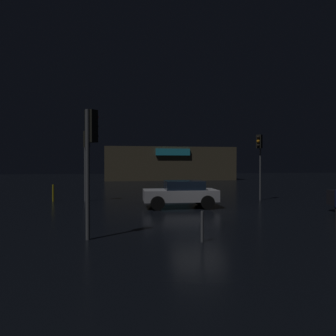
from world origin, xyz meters
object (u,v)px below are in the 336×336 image
object	(u,v)px
car_near	(181,193)
traffic_signal_opposite	(91,145)
store_building	(169,164)
traffic_signal_main	(86,150)
traffic_signal_cross_left	(259,150)

from	to	relation	value
car_near	traffic_signal_opposite	bearing A→B (deg)	-122.73
store_building	traffic_signal_main	distance (m)	27.71
traffic_signal_opposite	car_near	world-z (taller)	traffic_signal_opposite
store_building	traffic_signal_cross_left	world-z (taller)	store_building
traffic_signal_opposite	store_building	bearing A→B (deg)	76.50
traffic_signal_main	traffic_signal_opposite	bearing A→B (deg)	-84.91
traffic_signal_opposite	traffic_signal_cross_left	distance (m)	13.44
store_building	traffic_signal_cross_left	bearing A→B (deg)	-87.57
store_building	traffic_signal_cross_left	xyz separation A→B (m)	(1.16, -27.28, 0.89)
store_building	car_near	bearing A→B (deg)	-98.53
traffic_signal_main	traffic_signal_cross_left	world-z (taller)	traffic_signal_main
store_building	traffic_signal_opposite	xyz separation A→B (m)	(-8.73, -36.39, 0.58)
store_building	car_near	xyz separation A→B (m)	(-4.46, -29.74, -1.57)
traffic_signal_main	traffic_signal_cross_left	bearing A→B (deg)	-6.97
traffic_signal_cross_left	store_building	bearing A→B (deg)	92.43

